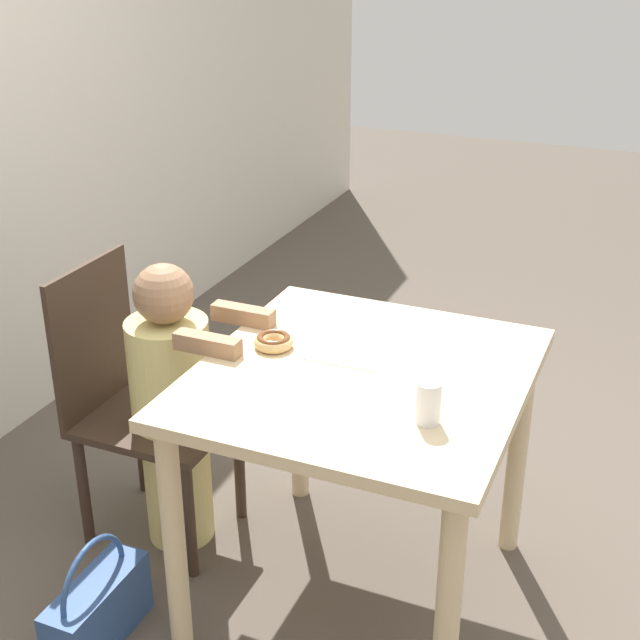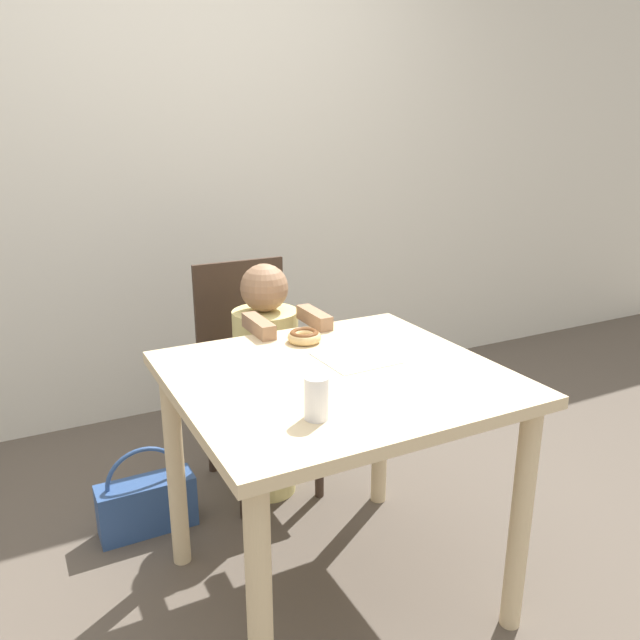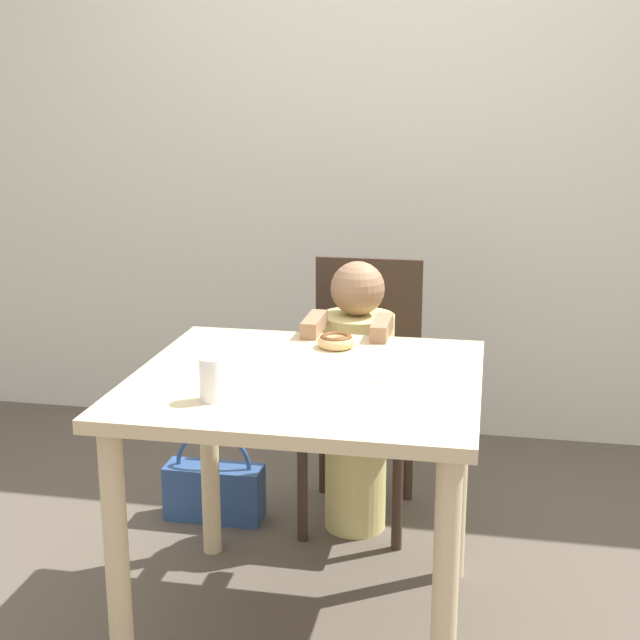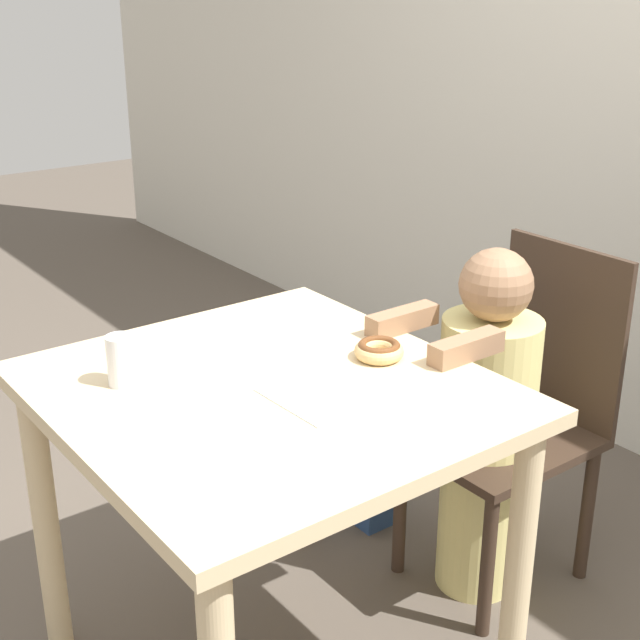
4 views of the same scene
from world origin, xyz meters
name	(u,v)px [view 4 (image 4 of 4)]	position (x,y,z in m)	size (l,w,h in m)	color
dining_table	(268,437)	(0.00, 0.00, 0.64)	(0.92, 0.86, 0.76)	beige
chair	(519,418)	(0.04, 0.77, 0.46)	(0.39, 0.45, 0.91)	#38281E
child_figure	(484,426)	(0.04, 0.63, 0.48)	(0.26, 0.42, 0.95)	#E0D17F
donut	(379,350)	(0.03, 0.28, 0.78)	(0.11, 0.11, 0.04)	#DBB270
napkin	(326,393)	(0.11, 0.07, 0.76)	(0.22, 0.22, 0.00)	white
handbag	(349,472)	(-0.46, 0.60, 0.11)	(0.35, 0.12, 0.34)	#2D4C84
cup	(121,360)	(-0.19, -0.24, 0.81)	(0.06, 0.06, 0.11)	white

